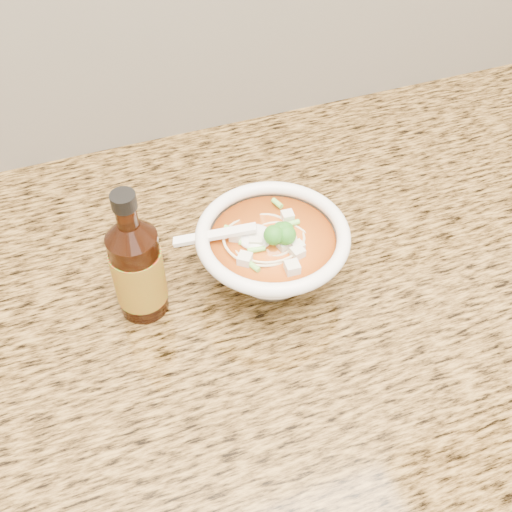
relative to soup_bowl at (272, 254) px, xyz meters
name	(u,v)px	position (x,y,z in m)	size (l,w,h in m)	color
cabinet	(258,452)	(-0.01, 0.00, -0.51)	(4.00, 0.65, 0.86)	#331C0F
counter_slab	(259,288)	(-0.01, 0.00, -0.06)	(4.00, 0.68, 0.04)	olive
soup_bowl	(272,254)	(0.00, 0.00, 0.00)	(0.20, 0.18, 0.10)	white
hot_sauce_bottle	(138,268)	(-0.15, 0.01, 0.02)	(0.06, 0.06, 0.17)	#351307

